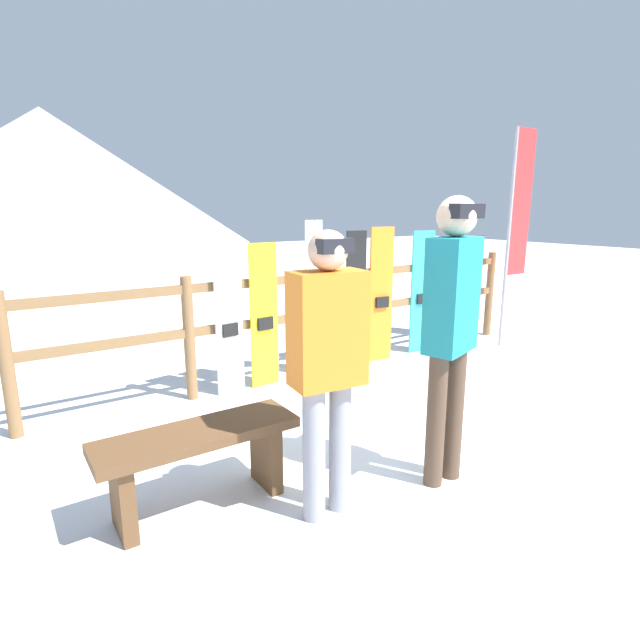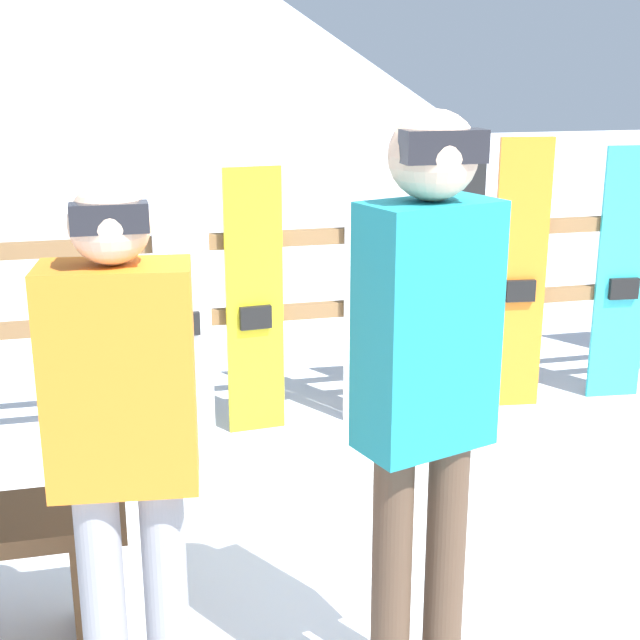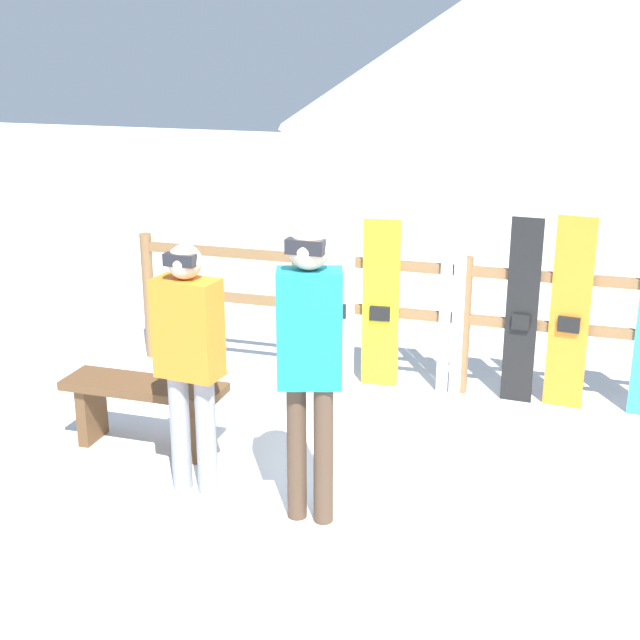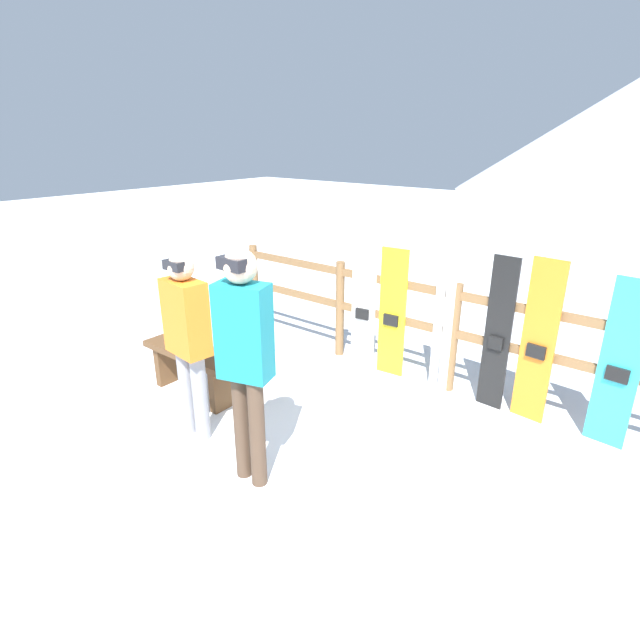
% 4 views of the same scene
% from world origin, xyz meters
% --- Properties ---
extents(ground_plane, '(40.00, 40.00, 0.00)m').
position_xyz_m(ground_plane, '(0.00, 0.00, 0.00)').
color(ground_plane, white).
extents(mountain_backdrop, '(18.00, 18.00, 6.00)m').
position_xyz_m(mountain_backdrop, '(0.00, 24.17, 3.00)').
color(mountain_backdrop, '#B2BCD1').
rests_on(mountain_backdrop, ground).
extents(fence, '(5.69, 0.10, 1.13)m').
position_xyz_m(fence, '(0.00, 2.17, 0.68)').
color(fence, brown).
rests_on(fence, ground).
extents(bench, '(1.15, 0.36, 0.49)m').
position_xyz_m(bench, '(-1.96, 0.49, 0.35)').
color(bench, brown).
rests_on(bench, ground).
extents(person_orange, '(0.42, 0.26, 1.61)m').
position_xyz_m(person_orange, '(-1.37, 0.04, 0.94)').
color(person_orange, gray).
rests_on(person_orange, ground).
extents(person_teal, '(0.41, 0.30, 1.79)m').
position_xyz_m(person_teal, '(-0.56, -0.09, 1.08)').
color(person_teal, '#4C3828').
rests_on(person_teal, ground).
extents(snowboard_white, '(0.28, 0.08, 1.37)m').
position_xyz_m(snowboard_white, '(-1.03, 2.11, 0.68)').
color(snowboard_white, white).
rests_on(snowboard_white, ground).
extents(snowboard_yellow, '(0.30, 0.07, 1.40)m').
position_xyz_m(snowboard_yellow, '(-0.67, 2.11, 0.69)').
color(snowboard_yellow, yellow).
rests_on(snowboard_yellow, ground).
extents(ski_pair_white, '(0.19, 0.02, 1.60)m').
position_xyz_m(ski_pair_white, '(-0.09, 2.12, 0.80)').
color(ski_pair_white, white).
rests_on(ski_pair_white, ground).
extents(snowboard_black_stripe, '(0.25, 0.07, 1.48)m').
position_xyz_m(snowboard_black_stripe, '(0.45, 2.11, 0.74)').
color(snowboard_black_stripe, black).
rests_on(snowboard_black_stripe, ground).
extents(snowboard_orange, '(0.30, 0.08, 1.51)m').
position_xyz_m(snowboard_orange, '(0.80, 2.11, 0.75)').
color(snowboard_orange, orange).
rests_on(snowboard_orange, ground).
extents(snowboard_cyan, '(0.31, 0.08, 1.45)m').
position_xyz_m(snowboard_cyan, '(1.44, 2.11, 0.72)').
color(snowboard_cyan, '#2DBFCC').
rests_on(snowboard_cyan, ground).
extents(snowboard_red, '(0.25, 0.08, 1.37)m').
position_xyz_m(snowboard_red, '(2.38, 2.11, 0.68)').
color(snowboard_red, red).
rests_on(snowboard_red, ground).
extents(rental_flag, '(0.40, 0.04, 2.64)m').
position_xyz_m(rental_flag, '(2.63, 1.74, 1.60)').
color(rental_flag, '#99999E').
rests_on(rental_flag, ground).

